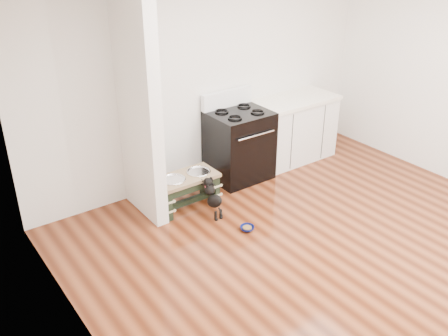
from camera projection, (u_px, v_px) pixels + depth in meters
The scene contains 8 objects.
ground at pixel (347, 262), 5.07m from camera, with size 5.00×5.00×0.00m, color #431B0C.
room_shell at pixel (368, 112), 4.34m from camera, with size 5.00×5.00×5.00m.
partition_wall at pixel (138, 103), 5.37m from camera, with size 0.15×0.80×2.70m, color silver.
oven_range at pixel (239, 144), 6.55m from camera, with size 0.76×0.69×1.14m.
cabinet_run at pixel (293, 129), 7.09m from camera, with size 1.24×0.64×0.91m.
dog_feeder at pixel (187, 185), 5.93m from camera, with size 0.75×0.40×0.43m.
puppy at pixel (213, 196), 5.77m from camera, with size 0.13×0.39×0.46m.
floor_bowl at pixel (247, 228), 5.58m from camera, with size 0.20×0.20×0.05m.
Camera 1 is at (-3.42, -2.59, 3.12)m, focal length 40.00 mm.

